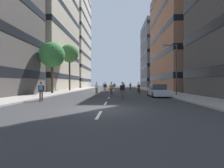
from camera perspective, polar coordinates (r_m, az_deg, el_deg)
The scene contains 22 objects.
ground_plane at distance 33.55m, azimuth 0.23°, elevation -2.49°, with size 137.36×137.36×0.00m, color #333335.
sidewalk_left at distance 37.72m, azimuth -13.38°, elevation -2.08°, with size 3.93×62.96×0.14m, color #9E9991.
sidewalk_right at distance 37.26m, azimuth 14.27°, elevation -2.11°, with size 3.93×62.96×0.14m, color #9E9991.
lane_markings at distance 33.66m, azimuth 0.24°, elevation -2.47°, with size 0.16×52.20×0.01m.
building_left_mid at distance 46.70m, azimuth -22.20°, elevation 17.89°, with size 12.62×21.83×31.33m.
building_left_far at distance 69.21m, azimuth -13.83°, elevation 14.61°, with size 12.62×20.18×37.27m.
building_right_mid at distance 45.19m, azimuth 23.65°, elevation 14.69°, with size 12.62×21.44×25.57m.
building_right_far at distance 67.41m, azimuth 15.99°, elevation 9.35°, with size 12.62×16.51×24.28m.
parked_car_near at distance 20.91m, azimuth 15.24°, elevation -2.29°, with size 1.82×4.40×1.52m.
street_tree_near at distance 36.18m, azimuth -14.29°, elevation 9.99°, with size 3.75×3.75×9.53m.
street_tree_mid at distance 27.25m, azimuth -19.77°, elevation 9.29°, with size 3.80×3.80×7.70m.
streetlamp_right at distance 23.07m, azimuth 20.27°, elevation 6.50°, with size 2.13×0.30×6.50m.
skater_0 at distance 17.85m, azimuth 3.59°, elevation -1.81°, with size 0.57×0.92×1.78m.
skater_1 at distance 40.89m, azimuth 4.00°, elevation -0.60°, with size 0.56×0.92×1.78m.
skater_2 at distance 37.48m, azimuth 0.85°, elevation -0.68°, with size 0.54×0.91×1.78m.
skater_3 at distance 26.37m, azimuth -5.28°, elevation -1.12°, with size 0.56×0.92×1.78m.
skater_4 at distance 41.13m, azimuth -2.82°, elevation -0.55°, with size 0.53×0.90×1.78m.
skater_5 at distance 16.65m, azimuth -23.05°, elevation -1.88°, with size 0.57×0.92×1.78m.
skater_6 at distance 42.13m, azimuth 6.27°, elevation -0.53°, with size 0.55×0.92×1.78m.
skater_7 at distance 22.99m, azimuth -0.21°, elevation -1.33°, with size 0.57×0.92×1.78m.
skater_8 at distance 29.94m, azimuth -2.29°, elevation -0.88°, with size 0.55×0.92×1.78m.
skater_9 at distance 27.55m, azimuth 9.11°, elevation -0.99°, with size 0.54×0.91×1.78m.
Camera 1 is at (0.96, -10.61, 1.65)m, focal length 26.78 mm.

